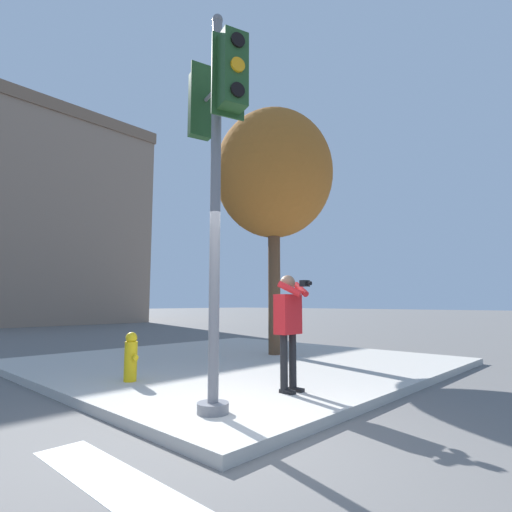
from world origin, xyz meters
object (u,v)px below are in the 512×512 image
at_px(person_photographer, 289,321).
at_px(fire_hydrant, 131,357).
at_px(street_tree, 274,175).
at_px(traffic_signal_pole, 216,141).

xyz_separation_m(person_photographer, fire_hydrant, (-1.17, 2.36, -0.62)).
bearing_deg(street_tree, person_photographer, -136.56).
distance_m(person_photographer, street_tree, 5.47).
bearing_deg(traffic_signal_pole, fire_hydrant, 82.49).
bearing_deg(fire_hydrant, traffic_signal_pole, -97.51).
distance_m(person_photographer, fire_hydrant, 2.70).
xyz_separation_m(traffic_signal_pole, fire_hydrant, (0.32, 2.41, -2.88)).
relative_size(street_tree, fire_hydrant, 7.96).
height_order(traffic_signal_pole, person_photographer, traffic_signal_pole).
bearing_deg(person_photographer, street_tree, 43.44).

